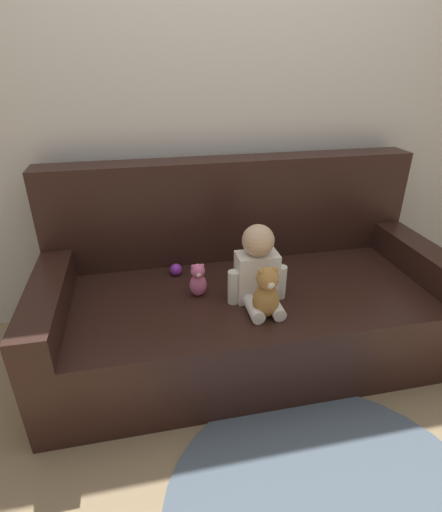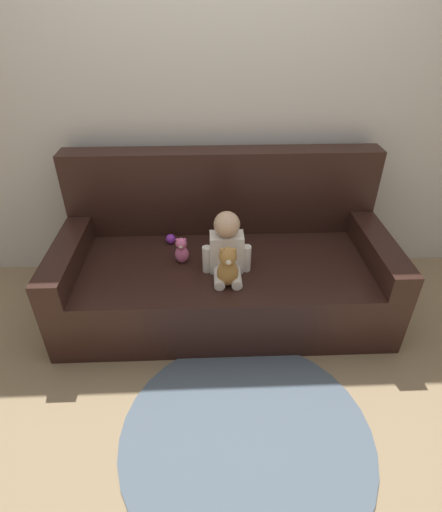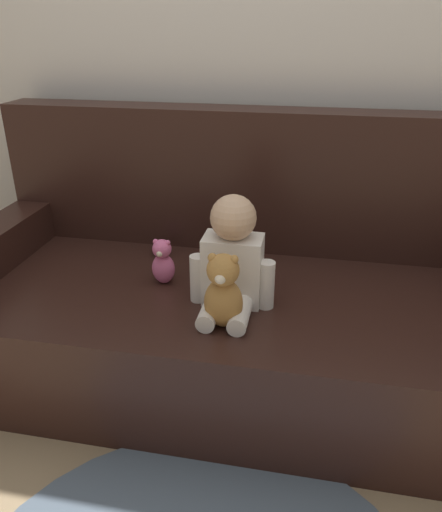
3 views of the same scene
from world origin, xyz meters
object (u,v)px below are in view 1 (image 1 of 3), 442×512
at_px(toy_ball, 176,269).
at_px(teddy_bear_brown, 267,294).
at_px(couch, 243,293).
at_px(plush_toy_side, 198,280).
at_px(person_baby, 258,270).

bearing_deg(toy_ball, teddy_bear_brown, -52.90).
height_order(couch, toy_ball, couch).
bearing_deg(teddy_bear_brown, plush_toy_side, 138.27).
bearing_deg(couch, person_baby, -87.32).
height_order(teddy_bear_brown, toy_ball, teddy_bear_brown).
bearing_deg(couch, teddy_bear_brown, -88.68).
distance_m(plush_toy_side, toy_ball, 0.26).
relative_size(couch, teddy_bear_brown, 8.11).
height_order(person_baby, plush_toy_side, person_baby).
bearing_deg(plush_toy_side, teddy_bear_brown, -41.73).
xyz_separation_m(couch, toy_ball, (-0.35, 0.12, 0.12)).
xyz_separation_m(couch, plush_toy_side, (-0.27, -0.11, 0.18)).
xyz_separation_m(teddy_bear_brown, plush_toy_side, (-0.28, 0.25, -0.03)).
relative_size(couch, toy_ball, 32.04).
xyz_separation_m(teddy_bear_brown, toy_ball, (-0.36, 0.48, -0.09)).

